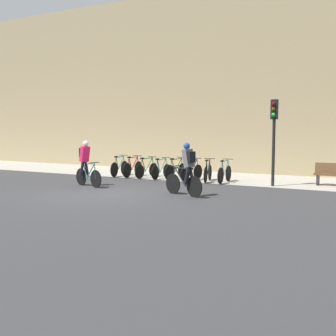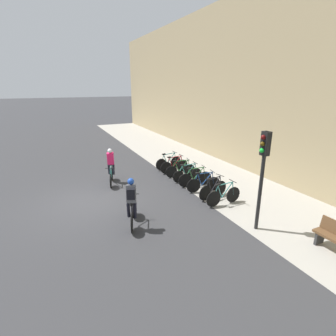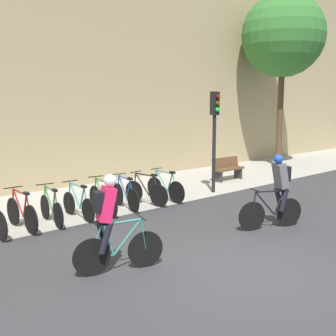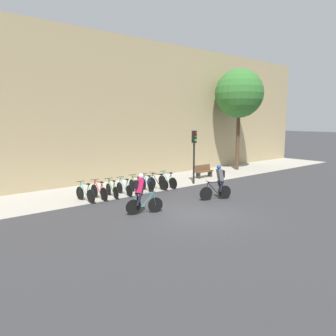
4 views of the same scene
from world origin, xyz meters
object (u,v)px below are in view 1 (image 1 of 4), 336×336
object	(u,v)px
parked_bike_5	(192,171)
traffic_light_pole	(274,126)
parked_bike_1	(133,168)
parked_bike_3	(161,170)
parked_bike_6	(208,172)
bench	(334,174)
cyclist_grey	(187,168)
cyclist_pink	(86,162)
parked_bike_0	(119,167)
parked_bike_7	(225,173)
parked_bike_2	(147,169)
parked_bike_4	(176,170)

from	to	relation	value
parked_bike_5	traffic_light_pole	world-z (taller)	traffic_light_pole
parked_bike_1	parked_bike_3	bearing A→B (deg)	-0.05
parked_bike_6	bench	world-z (taller)	parked_bike_6
cyclist_grey	parked_bike_5	size ratio (longest dim) A/B	1.10
cyclist_pink	cyclist_grey	xyz separation A→B (m)	(4.55, -0.37, -0.00)
parked_bike_0	parked_bike_7	distance (m)	5.30
parked_bike_2	bench	xyz separation A→B (m)	(7.95, 1.04, 0.07)
parked_bike_4	bench	world-z (taller)	parked_bike_4
cyclist_pink	parked_bike_7	xyz separation A→B (m)	(4.42, 3.57, -0.54)
parked_bike_3	parked_bike_7	xyz separation A→B (m)	(3.03, 0.00, 0.02)
parked_bike_0	bench	distance (m)	9.52
parked_bike_6	bench	size ratio (longest dim) A/B	1.08
parked_bike_3	parked_bike_7	world-z (taller)	parked_bike_7
parked_bike_3	parked_bike_7	size ratio (longest dim) A/B	0.99
parked_bike_7	parked_bike_3	bearing A→B (deg)	-179.97
parked_bike_4	cyclist_pink	bearing A→B (deg)	-121.06
cyclist_grey	parked_bike_0	distance (m)	6.73
cyclist_pink	parked_bike_0	distance (m)	3.72
cyclist_pink	parked_bike_5	xyz separation A→B (m)	(2.91, 3.57, -0.55)
parked_bike_0	parked_bike_7	xyz separation A→B (m)	(5.30, -0.00, -0.00)
cyclist_pink	parked_bike_0	size ratio (longest dim) A/B	1.06
cyclist_pink	parked_bike_6	world-z (taller)	cyclist_pink
cyclist_grey	bench	bearing A→B (deg)	50.94
parked_bike_0	traffic_light_pole	world-z (taller)	traffic_light_pole
parked_bike_4	parked_bike_0	bearing A→B (deg)	180.00
parked_bike_0	parked_bike_3	bearing A→B (deg)	-0.04
parked_bike_2	parked_bike_5	distance (m)	2.27
parked_bike_2	traffic_light_pole	size ratio (longest dim) A/B	0.49
traffic_light_pole	cyclist_grey	bearing A→B (deg)	-116.92
parked_bike_1	bench	world-z (taller)	parked_bike_1
cyclist_pink	bench	bearing A→B (deg)	28.23
parked_bike_0	parked_bike_2	bearing A→B (deg)	-0.04
cyclist_grey	parked_bike_6	bearing A→B (deg)	102.64
parked_bike_7	cyclist_pink	bearing A→B (deg)	-141.11
parked_bike_7	bench	size ratio (longest dim) A/B	1.13
parked_bike_4	parked_bike_7	bearing A→B (deg)	0.00
cyclist_grey	parked_bike_7	xyz separation A→B (m)	(-0.13, 3.93, -0.54)
cyclist_pink	parked_bike_0	bearing A→B (deg)	103.85
parked_bike_1	traffic_light_pole	distance (m)	6.88
parked_bike_0	parked_bike_5	world-z (taller)	parked_bike_0
cyclist_grey	parked_bike_2	bearing A→B (deg)	134.87
parked_bike_3	traffic_light_pole	bearing A→B (deg)	-1.62
parked_bike_3	parked_bike_5	world-z (taller)	parked_bike_5
cyclist_grey	bench	world-z (taller)	cyclist_grey
parked_bike_0	cyclist_grey	bearing A→B (deg)	-35.93
parked_bike_4	parked_bike_7	distance (m)	2.27
parked_bike_0	parked_bike_6	size ratio (longest dim) A/B	1.05
parked_bike_4	parked_bike_1	bearing A→B (deg)	180.00
cyclist_pink	parked_bike_7	bearing A→B (deg)	38.89
parked_bike_0	traffic_light_pole	xyz separation A→B (m)	(7.35, -0.15, 1.94)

